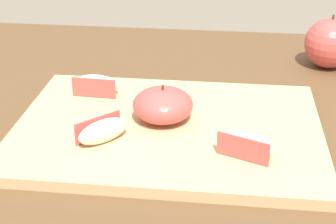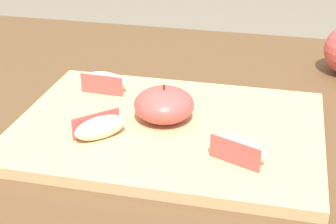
{
  "view_description": "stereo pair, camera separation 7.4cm",
  "coord_description": "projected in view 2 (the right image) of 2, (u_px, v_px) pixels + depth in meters",
  "views": [
    {
      "loc": [
        0.05,
        -0.67,
        1.1
      ],
      "look_at": [
        -0.03,
        -0.01,
        0.76
      ],
      "focal_mm": 56.2,
      "sensor_mm": 36.0,
      "label": 1
    },
    {
      "loc": [
        0.12,
        -0.66,
        1.1
      ],
      "look_at": [
        -0.03,
        -0.01,
        0.76
      ],
      "focal_mm": 56.2,
      "sensor_mm": 36.0,
      "label": 2
    }
  ],
  "objects": [
    {
      "name": "dining_table",
      "position": [
        191.0,
        188.0,
        0.81
      ],
      "size": [
        1.17,
        0.95,
        0.72
      ],
      "color": "brown",
      "rests_on": "ground_plane"
    },
    {
      "name": "cutting_board",
      "position": [
        168.0,
        129.0,
        0.76
      ],
      "size": [
        0.44,
        0.32,
        0.02
      ],
      "color": "tan",
      "rests_on": "dining_table"
    },
    {
      "name": "apple_half_skin_up",
      "position": [
        164.0,
        105.0,
        0.76
      ],
      "size": [
        0.09,
        0.09,
        0.06
      ],
      "color": "#D14C47",
      "rests_on": "cutting_board"
    },
    {
      "name": "apple_wedge_right",
      "position": [
        100.0,
        127.0,
        0.71
      ],
      "size": [
        0.07,
        0.07,
        0.03
      ],
      "color": "beige",
      "rests_on": "cutting_board"
    },
    {
      "name": "apple_wedge_middle",
      "position": [
        104.0,
        82.0,
        0.85
      ],
      "size": [
        0.08,
        0.03,
        0.03
      ],
      "color": "beige",
      "rests_on": "cutting_board"
    },
    {
      "name": "apple_wedge_back",
      "position": [
        239.0,
        149.0,
        0.66
      ],
      "size": [
        0.08,
        0.05,
        0.03
      ],
      "color": "beige",
      "rests_on": "cutting_board"
    }
  ]
}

